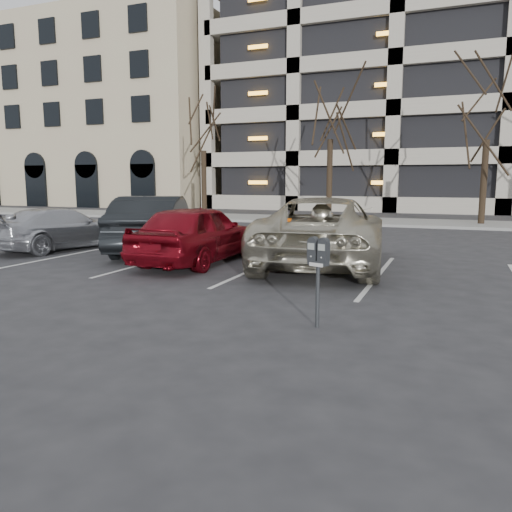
{
  "coord_description": "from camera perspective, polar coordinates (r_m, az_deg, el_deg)",
  "views": [
    {
      "loc": [
        2.87,
        -8.6,
        2.05
      ],
      "look_at": [
        -0.05,
        -1.26,
        0.85
      ],
      "focal_mm": 35.0,
      "sensor_mm": 36.0,
      "label": 1
    }
  ],
  "objects": [
    {
      "name": "ground",
      "position": [
        9.3,
        3.17,
        -4.12
      ],
      "size": [
        140.0,
        140.0,
        0.0
      ],
      "primitive_type": "plane",
      "color": "#28282B",
      "rests_on": "ground"
    },
    {
      "name": "sidewalk",
      "position": [
        24.85,
        15.04,
        3.76
      ],
      "size": [
        80.0,
        4.0,
        0.12
      ],
      "primitive_type": "cube",
      "color": "gray",
      "rests_on": "ground"
    },
    {
      "name": "stall_lines",
      "position": [
        11.88,
        0.31,
        -1.26
      ],
      "size": [
        16.9,
        5.2,
        0.0
      ],
      "color": "silver",
      "rests_on": "ground"
    },
    {
      "name": "office_building",
      "position": [
        49.66,
        -17.46,
        14.56
      ],
      "size": [
        26.0,
        16.2,
        15.0
      ],
      "color": "tan",
      "rests_on": "ground"
    },
    {
      "name": "tree_a",
      "position": [
        28.02,
        -6.1,
        16.39
      ],
      "size": [
        3.56,
        3.56,
        8.09
      ],
      "color": "black",
      "rests_on": "ground"
    },
    {
      "name": "tree_b",
      "position": [
        25.68,
        8.62,
        18.52
      ],
      "size": [
        3.95,
        3.95,
        8.98
      ],
      "color": "black",
      "rests_on": "ground"
    },
    {
      "name": "tree_c",
      "position": [
        24.96,
        25.21,
        17.26
      ],
      "size": [
        3.73,
        3.73,
        8.48
      ],
      "color": "black",
      "rests_on": "ground"
    },
    {
      "name": "parking_meter",
      "position": [
        6.96,
        7.12,
        -0.47
      ],
      "size": [
        0.34,
        0.21,
        1.25
      ],
      "rotation": [
        0.0,
        0.0,
        -0.32
      ],
      "color": "black",
      "rests_on": "ground"
    },
    {
      "name": "suv_silver",
      "position": [
        12.24,
        7.76,
        2.83
      ],
      "size": [
        3.51,
        6.27,
        1.66
      ],
      "rotation": [
        0.0,
        0.0,
        3.27
      ],
      "color": "beige",
      "rests_on": "ground"
    },
    {
      "name": "car_red",
      "position": [
        12.51,
        -6.74,
        2.57
      ],
      "size": [
        1.77,
        4.36,
        1.48
      ],
      "primitive_type": "imported",
      "rotation": [
        0.0,
        0.0,
        3.14
      ],
      "color": "maroon",
      "rests_on": "ground"
    },
    {
      "name": "car_dark",
      "position": [
        14.68,
        -11.46,
        3.61
      ],
      "size": [
        3.34,
        5.17,
        1.61
      ],
      "primitive_type": "imported",
      "rotation": [
        0.0,
        0.0,
        3.51
      ],
      "color": "black",
      "rests_on": "ground"
    },
    {
      "name": "car_silver",
      "position": [
        16.02,
        -21.41,
        2.94
      ],
      "size": [
        2.49,
        4.53,
        1.24
      ],
      "primitive_type": "imported",
      "rotation": [
        0.0,
        0.0,
        2.96
      ],
      "color": "#AFB1B7",
      "rests_on": "ground"
    }
  ]
}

